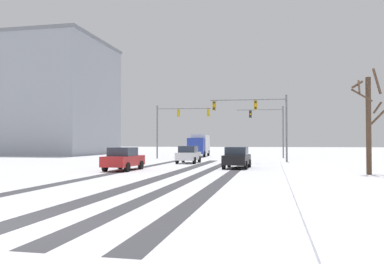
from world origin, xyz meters
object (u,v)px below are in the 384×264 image
at_px(car_white_lead, 188,155).
at_px(bare_tree_sidewalk_mid, 369,119).
at_px(car_red_third, 123,159).
at_px(traffic_signal_far_right, 270,123).
at_px(car_black_second, 237,158).
at_px(traffic_signal_near_right, 259,114).
at_px(office_building_far_left_block, 20,99).
at_px(box_truck_delivery, 199,145).
at_px(traffic_signal_far_left, 176,120).

height_order(car_white_lead, bare_tree_sidewalk_mid, bare_tree_sidewalk_mid).
xyz_separation_m(car_red_third, bare_tree_sidewalk_mid, (16.14, -0.17, 2.61)).
relative_size(traffic_signal_far_right, bare_tree_sidewalk_mid, 1.01).
bearing_deg(car_black_second, traffic_signal_near_right, 80.17).
relative_size(traffic_signal_far_right, office_building_far_left_block, 0.22).
bearing_deg(traffic_signal_near_right, box_truck_delivery, 120.19).
bearing_deg(traffic_signal_far_left, box_truck_delivery, 75.93).
distance_m(car_black_second, box_truck_delivery, 24.18).
relative_size(car_black_second, office_building_far_left_block, 0.14).
bearing_deg(traffic_signal_far_right, bare_tree_sidewalk_mid, -75.84).
height_order(car_black_second, car_red_third, same).
xyz_separation_m(traffic_signal_far_right, traffic_signal_far_left, (-11.31, -3.72, 0.26)).
height_order(traffic_signal_far_left, bare_tree_sidewalk_mid, traffic_signal_far_left).
bearing_deg(traffic_signal_far_left, traffic_signal_far_right, 18.21).
bearing_deg(traffic_signal_far_right, car_red_third, -112.66).
distance_m(car_white_lead, box_truck_delivery, 16.94).
bearing_deg(car_black_second, car_red_third, -153.32).
bearing_deg(car_black_second, traffic_signal_far_left, 118.44).
bearing_deg(traffic_signal_far_left, office_building_far_left_block, 159.86).
distance_m(bare_tree_sidewalk_mid, office_building_far_left_block, 56.64).
distance_m(car_red_third, box_truck_delivery, 26.90).
xyz_separation_m(traffic_signal_far_left, office_building_far_left_block, (-29.45, 10.80, 4.49)).
height_order(bare_tree_sidewalk_mid, office_building_far_left_block, office_building_far_left_block).
bearing_deg(bare_tree_sidewalk_mid, traffic_signal_far_left, 130.37).
relative_size(car_white_lead, bare_tree_sidewalk_mid, 0.64).
height_order(car_white_lead, car_black_second, same).
bearing_deg(car_white_lead, traffic_signal_far_left, 110.34).
height_order(traffic_signal_far_right, box_truck_delivery, traffic_signal_far_right).
bearing_deg(car_red_third, office_building_far_left_block, 134.64).
xyz_separation_m(traffic_signal_far_left, car_white_lead, (3.79, -10.21, -3.86)).
distance_m(car_white_lead, car_red_third, 10.41).
bearing_deg(car_white_lead, box_truck_delivery, 97.26).
bearing_deg(traffic_signal_near_right, traffic_signal_far_right, 85.36).
relative_size(traffic_signal_far_right, car_black_second, 1.56).
bearing_deg(box_truck_delivery, car_red_third, -90.80).
bearing_deg(box_truck_delivery, bare_tree_sidewalk_mid, -59.77).
distance_m(traffic_signal_far_right, car_red_third, 26.29).
distance_m(box_truck_delivery, office_building_far_left_block, 32.28).
bearing_deg(office_building_far_left_block, car_black_second, -35.40).
bearing_deg(traffic_signal_far_left, traffic_signal_near_right, -38.93).
height_order(car_white_lead, box_truck_delivery, box_truck_delivery).
xyz_separation_m(car_red_third, box_truck_delivery, (0.37, 26.89, 0.82)).
bearing_deg(office_building_far_left_block, bare_tree_sidewalk_mid, -33.73).
bearing_deg(bare_tree_sidewalk_mid, office_building_far_left_block, 146.27).
bearing_deg(office_building_far_left_block, box_truck_delivery, -7.74).
bearing_deg(car_red_third, car_white_lead, 76.04).
relative_size(traffic_signal_near_right, bare_tree_sidewalk_mid, 1.14).
bearing_deg(traffic_signal_near_right, car_white_lead, -164.08).
xyz_separation_m(traffic_signal_near_right, car_white_lead, (-6.54, -1.87, -3.88)).
height_order(car_red_third, bare_tree_sidewalk_mid, bare_tree_sidewalk_mid).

